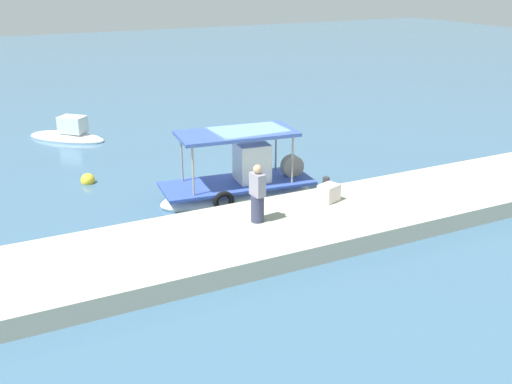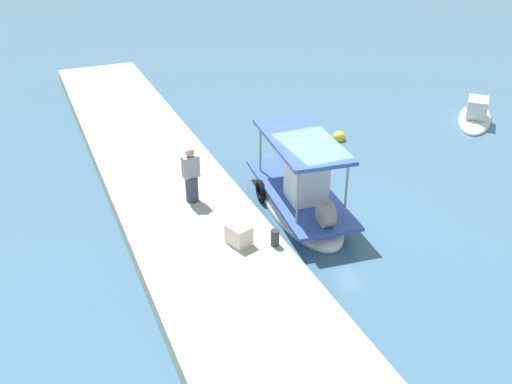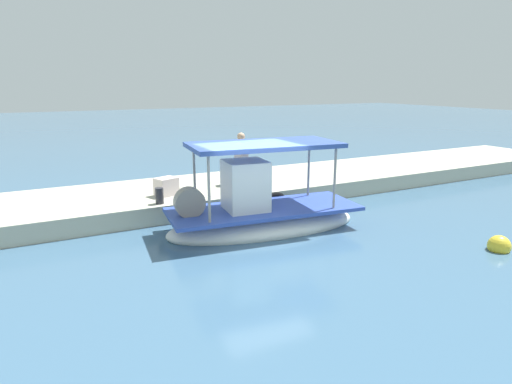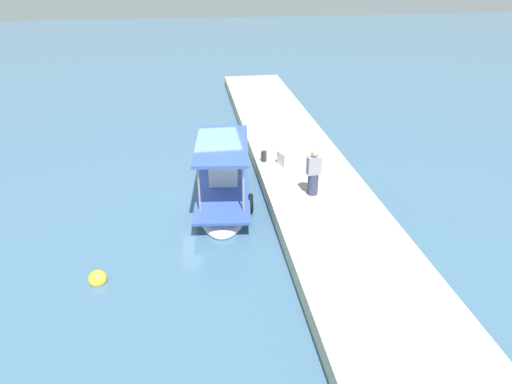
# 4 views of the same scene
# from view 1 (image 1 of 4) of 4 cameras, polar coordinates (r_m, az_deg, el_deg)

# --- Properties ---
(ground_plane) EXTENTS (120.00, 120.00, 0.00)m
(ground_plane) POSITION_cam_1_polar(r_m,az_deg,el_deg) (22.24, -1.12, 0.04)
(ground_plane) COLOR #3E627F
(dock_quay) EXTENTS (36.00, 4.02, 0.57)m
(dock_quay) POSITION_cam_1_polar(r_m,az_deg,el_deg) (18.72, 4.49, -3.16)
(dock_quay) COLOR #B4B39C
(dock_quay) RESTS_ON ground_plane
(main_fishing_boat) EXTENTS (5.76, 2.61, 2.81)m
(main_fishing_boat) POSITION_cam_1_polar(r_m,az_deg,el_deg) (21.43, -1.53, 0.52)
(main_fishing_boat) COLOR white
(main_fishing_boat) RESTS_ON ground_plane
(fisherman_near_bollard) EXTENTS (0.44, 0.53, 1.80)m
(fisherman_near_bollard) POSITION_cam_1_polar(r_m,az_deg,el_deg) (17.92, 0.14, -0.39)
(fisherman_near_bollard) COLOR #353956
(fisherman_near_bollard) RESTS_ON dock_quay
(mooring_bollard) EXTENTS (0.24, 0.24, 0.48)m
(mooring_bollard) POSITION_cam_1_polar(r_m,az_deg,el_deg) (20.77, 6.63, 0.77)
(mooring_bollard) COLOR #2D2D33
(mooring_bollard) RESTS_ON dock_quay
(cargo_crate) EXTENTS (0.77, 0.69, 0.56)m
(cargo_crate) POSITION_cam_1_polar(r_m,az_deg,el_deg) (19.83, 6.90, -0.09)
(cargo_crate) COLOR beige
(cargo_crate) RESTS_ON dock_quay
(marker_buoy) EXTENTS (0.54, 0.54, 0.54)m
(marker_buoy) POSITION_cam_1_polar(r_m,az_deg,el_deg) (23.98, -15.61, 1.08)
(marker_buoy) COLOR yellow
(marker_buoy) RESTS_ON ground_plane
(moored_boat_near) EXTENTS (3.82, 3.78, 1.39)m
(moored_boat_near) POSITION_cam_1_polar(r_m,az_deg,el_deg) (30.39, -17.35, 5.12)
(moored_boat_near) COLOR white
(moored_boat_near) RESTS_ON ground_plane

